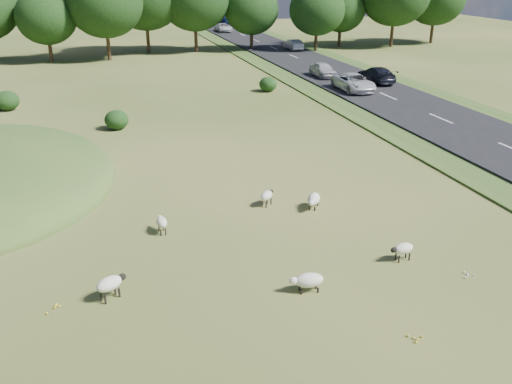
% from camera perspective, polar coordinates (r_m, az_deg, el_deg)
% --- Properties ---
extents(ground, '(160.00, 160.00, 0.00)m').
position_cam_1_polar(ground, '(41.66, -9.01, 6.31)').
color(ground, '#395119').
rests_on(ground, ground).
extents(road, '(8.00, 150.00, 0.25)m').
position_cam_1_polar(road, '(56.87, 10.12, 10.53)').
color(road, black).
rests_on(road, ground).
extents(treeline, '(96.28, 14.66, 11.70)m').
position_cam_1_polar(treeline, '(75.53, -14.19, 17.90)').
color(treeline, black).
rests_on(treeline, ground).
extents(shrubs, '(24.06, 10.89, 1.57)m').
position_cam_1_polar(shrubs, '(47.89, -13.78, 8.88)').
color(shrubs, black).
rests_on(shrubs, ground).
extents(sheep_0, '(1.08, 0.58, 0.76)m').
position_cam_1_polar(sheep_0, '(23.35, 14.46, -5.51)').
color(sheep_0, beige).
rests_on(sheep_0, ground).
extents(sheep_1, '(1.30, 0.67, 0.74)m').
position_cam_1_polar(sheep_1, '(20.71, 5.23, -8.79)').
color(sheep_1, beige).
rests_on(sheep_1, ground).
extents(sheep_3, '(1.06, 1.29, 0.74)m').
position_cam_1_polar(sheep_3, '(27.50, 5.78, -0.74)').
color(sheep_3, beige).
rests_on(sheep_3, ground).
extents(sheep_4, '(1.23, 0.98, 0.88)m').
position_cam_1_polar(sheep_4, '(20.78, -14.39, -8.87)').
color(sheep_4, beige).
rests_on(sheep_4, ground).
extents(sheep_5, '(0.98, 0.96, 0.76)m').
position_cam_1_polar(sheep_5, '(27.67, 1.11, -0.35)').
color(sheep_5, beige).
rests_on(sheep_5, ground).
extents(sheep_6, '(0.48, 1.03, 0.74)m').
position_cam_1_polar(sheep_6, '(25.22, -9.43, -2.99)').
color(sheep_6, beige).
rests_on(sheep_6, ground).
extents(car_0, '(1.48, 4.25, 1.40)m').
position_cam_1_polar(car_0, '(78.66, 3.75, 14.51)').
color(car_0, '#ADAFB5').
rests_on(car_0, road).
extents(car_3, '(2.01, 4.94, 1.43)m').
position_cam_1_polar(car_3, '(114.62, -3.03, 16.84)').
color(car_3, navy).
rests_on(car_3, road).
extents(car_4, '(2.49, 5.39, 1.50)m').
position_cam_1_polar(car_4, '(53.28, 9.73, 10.76)').
color(car_4, silver).
rests_on(car_4, road).
extents(car_5, '(2.26, 4.89, 1.36)m').
position_cam_1_polar(car_5, '(100.48, -3.29, 16.11)').
color(car_5, silver).
rests_on(car_5, road).
extents(car_6, '(1.71, 4.24, 1.44)m').
position_cam_1_polar(car_6, '(59.67, 6.70, 12.07)').
color(car_6, silver).
rests_on(car_6, road).
extents(car_7, '(2.09, 5.15, 1.49)m').
position_cam_1_polar(car_7, '(57.52, 11.94, 11.42)').
color(car_7, black).
rests_on(car_7, road).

